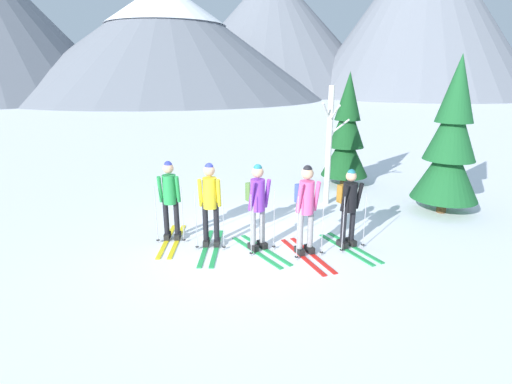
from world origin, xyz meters
name	(u,v)px	position (x,y,z in m)	size (l,w,h in m)	color
ground_plane	(248,245)	(0.00, 0.00, 0.00)	(400.00, 400.00, 0.00)	white
skier_in_green	(170,196)	(-1.58, 0.44, 0.95)	(0.61, 1.77, 1.70)	yellow
skier_in_yellow	(210,200)	(-0.74, 0.04, 0.98)	(0.61, 1.81, 1.74)	green
skier_in_purple	(257,202)	(0.18, -0.20, 0.99)	(1.10, 1.63, 1.75)	green
skier_in_pink	(306,205)	(1.08, -0.47, 1.01)	(0.81, 1.71, 1.78)	red
skier_in_black	(349,204)	(2.00, -0.20, 0.91)	(0.92, 1.64, 1.63)	green
pine_tree_near	(450,144)	(5.03, 1.69, 1.76)	(1.60, 1.60, 3.86)	#51381E
pine_tree_mid	(346,135)	(3.27, 4.39, 1.59)	(1.44, 1.44, 3.48)	#51381E
birch_tree_tall	(329,145)	(2.27, 2.57, 1.62)	(0.91, 1.01, 3.12)	silver
mountain_ridge_distant	(227,26)	(-0.14, 58.70, 10.74)	(100.08, 58.62, 25.38)	slate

